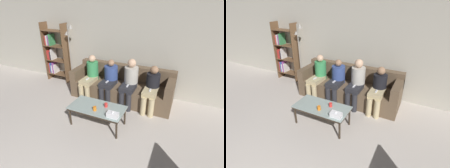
# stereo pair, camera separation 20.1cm
# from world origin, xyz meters

# --- Properties ---
(wall_back) EXTENTS (12.00, 0.06, 2.60)m
(wall_back) POSITION_xyz_m (0.00, 4.04, 1.30)
(wall_back) COLOR #B7B2A3
(wall_back) RESTS_ON ground_plane
(couch) EXTENTS (2.63, 0.88, 0.85)m
(couch) POSITION_xyz_m (0.00, 3.53, 0.32)
(couch) COLOR brown
(couch) RESTS_ON ground_plane
(coffee_table) EXTENTS (1.15, 0.57, 0.44)m
(coffee_table) POSITION_xyz_m (-0.07, 2.25, 0.40)
(coffee_table) COLOR #8C9E99
(coffee_table) RESTS_ON ground_plane
(cup_near_left) EXTENTS (0.07, 0.07, 0.09)m
(cup_near_left) POSITION_xyz_m (-0.05, 2.13, 0.49)
(cup_near_left) COLOR orange
(cup_near_left) RESTS_ON coffee_table
(cup_near_right) EXTENTS (0.07, 0.07, 0.09)m
(cup_near_right) POSITION_xyz_m (0.10, 2.34, 0.48)
(cup_near_right) COLOR red
(cup_near_right) RESTS_ON coffee_table
(tissue_box) EXTENTS (0.22, 0.12, 0.13)m
(tissue_box) POSITION_xyz_m (0.36, 2.07, 0.49)
(tissue_box) COLOR white
(tissue_box) RESTS_ON coffee_table
(bookshelf) EXTENTS (0.77, 0.32, 1.82)m
(bookshelf) POSITION_xyz_m (-2.40, 3.81, 0.87)
(bookshelf) COLOR brown
(bookshelf) RESTS_ON ground_plane
(standing_lamp) EXTENTS (0.31, 0.26, 1.83)m
(standing_lamp) POSITION_xyz_m (-1.66, 3.67, 1.13)
(standing_lamp) COLOR gray
(standing_lamp) RESTS_ON ground_plane
(seated_person_left_end) EXTENTS (0.31, 0.71, 1.13)m
(seated_person_left_end) POSITION_xyz_m (-0.81, 3.29, 0.60)
(seated_person_left_end) COLOR tan
(seated_person_left_end) RESTS_ON ground_plane
(seated_person_mid_left) EXTENTS (0.34, 0.65, 1.08)m
(seated_person_mid_left) POSITION_xyz_m (-0.27, 3.32, 0.59)
(seated_person_mid_left) COLOR #28282D
(seated_person_mid_left) RESTS_ON ground_plane
(seated_person_mid_right) EXTENTS (0.34, 0.65, 1.17)m
(seated_person_mid_right) POSITION_xyz_m (0.27, 3.33, 0.63)
(seated_person_mid_right) COLOR #28282D
(seated_person_mid_right) RESTS_ON ground_plane
(seated_person_right_end) EXTENTS (0.32, 0.66, 1.07)m
(seated_person_right_end) POSITION_xyz_m (0.81, 3.30, 0.58)
(seated_person_right_end) COLOR tan
(seated_person_right_end) RESTS_ON ground_plane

